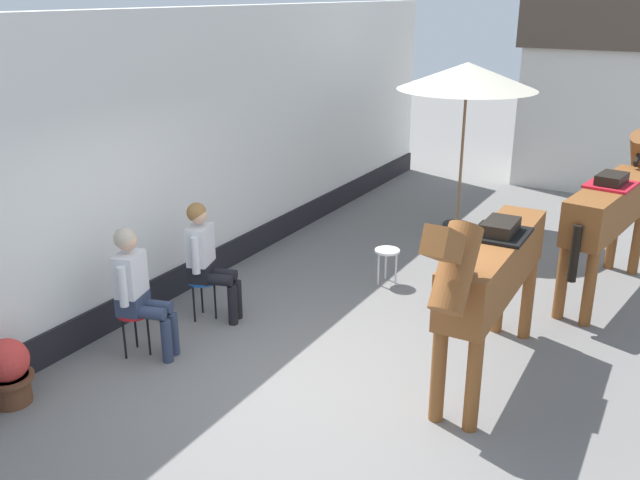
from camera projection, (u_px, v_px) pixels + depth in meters
ground_plane at (414, 280)px, 9.07m from camera, size 40.00×40.00×0.00m
pub_facade_wall at (181, 166)px, 8.51m from camera, size 0.34×14.00×3.40m
distant_cottage at (619, 90)px, 13.14m from camera, size 3.40×2.60×3.50m
seated_visitor_near at (137, 286)px, 6.96m from camera, size 0.61×0.48×1.39m
seated_visitor_far at (206, 256)px, 7.75m from camera, size 0.61×0.48×1.39m
saddled_horse_near at (490, 270)px, 6.36m from camera, size 0.51×3.00×2.06m
saddled_horse_far at (613, 203)px, 8.36m from camera, size 0.75×2.98×2.06m
flower_planter_near at (8, 371)px, 6.26m from camera, size 0.43×0.43×0.64m
cafe_parasol at (467, 77)px, 10.29m from camera, size 2.10×2.10×2.58m
spare_stool_white at (387, 254)px, 8.84m from camera, size 0.32×0.32×0.46m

